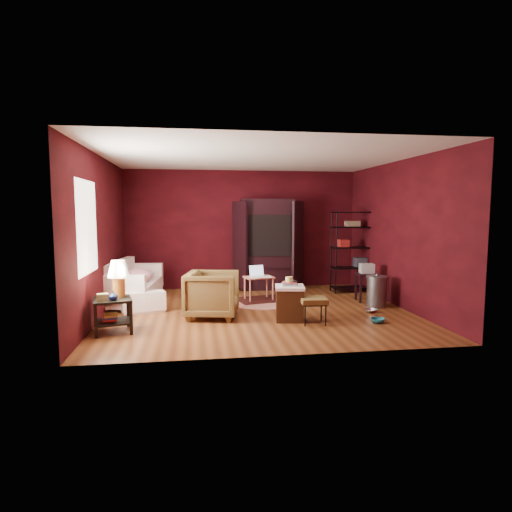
{
  "coord_description": "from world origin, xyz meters",
  "views": [
    {
      "loc": [
        -1.14,
        -7.7,
        1.84
      ],
      "look_at": [
        0.0,
        0.2,
        1.0
      ],
      "focal_mm": 30.0,
      "sensor_mm": 36.0,
      "label": 1
    }
  ],
  "objects_px": {
    "hamper": "(290,302)",
    "sofa": "(135,285)",
    "laptop_desk": "(259,279)",
    "wire_shelving": "(352,248)",
    "armchair": "(212,292)",
    "side_table": "(116,289)",
    "tv_armoire": "(268,242)"
  },
  "relations": [
    {
      "from": "hamper",
      "to": "sofa",
      "type": "bearing_deg",
      "value": 148.29
    },
    {
      "from": "sofa",
      "to": "laptop_desk",
      "type": "bearing_deg",
      "value": -106.99
    },
    {
      "from": "wire_shelving",
      "to": "laptop_desk",
      "type": "bearing_deg",
      "value": -165.08
    },
    {
      "from": "armchair",
      "to": "side_table",
      "type": "height_order",
      "value": "side_table"
    },
    {
      "from": "sofa",
      "to": "hamper",
      "type": "relative_size",
      "value": 2.9
    },
    {
      "from": "side_table",
      "to": "armchair",
      "type": "bearing_deg",
      "value": 23.27
    },
    {
      "from": "tv_armoire",
      "to": "wire_shelving",
      "type": "distance_m",
      "value": 1.96
    },
    {
      "from": "sofa",
      "to": "tv_armoire",
      "type": "bearing_deg",
      "value": -82.97
    },
    {
      "from": "sofa",
      "to": "tv_armoire",
      "type": "relative_size",
      "value": 0.92
    },
    {
      "from": "laptop_desk",
      "to": "wire_shelving",
      "type": "height_order",
      "value": "wire_shelving"
    },
    {
      "from": "armchair",
      "to": "wire_shelving",
      "type": "height_order",
      "value": "wire_shelving"
    },
    {
      "from": "sofa",
      "to": "armchair",
      "type": "bearing_deg",
      "value": -148.93
    },
    {
      "from": "armchair",
      "to": "laptop_desk",
      "type": "distance_m",
      "value": 1.66
    },
    {
      "from": "armchair",
      "to": "tv_armoire",
      "type": "height_order",
      "value": "tv_armoire"
    },
    {
      "from": "armchair",
      "to": "side_table",
      "type": "xyz_separation_m",
      "value": [
        -1.5,
        -0.65,
        0.21
      ]
    },
    {
      "from": "side_table",
      "to": "laptop_desk",
      "type": "relative_size",
      "value": 1.53
    },
    {
      "from": "hamper",
      "to": "tv_armoire",
      "type": "bearing_deg",
      "value": 87.35
    },
    {
      "from": "armchair",
      "to": "side_table",
      "type": "bearing_deg",
      "value": 124.35
    },
    {
      "from": "hamper",
      "to": "wire_shelving",
      "type": "relative_size",
      "value": 0.37
    },
    {
      "from": "laptop_desk",
      "to": "tv_armoire",
      "type": "bearing_deg",
      "value": 59.99
    },
    {
      "from": "hamper",
      "to": "tv_armoire",
      "type": "distance_m",
      "value": 3.11
    },
    {
      "from": "wire_shelving",
      "to": "hamper",
      "type": "bearing_deg",
      "value": -130.43
    },
    {
      "from": "armchair",
      "to": "wire_shelving",
      "type": "distance_m",
      "value": 3.81
    },
    {
      "from": "armchair",
      "to": "hamper",
      "type": "relative_size",
      "value": 1.31
    },
    {
      "from": "sofa",
      "to": "hamper",
      "type": "height_order",
      "value": "sofa"
    },
    {
      "from": "tv_armoire",
      "to": "laptop_desk",
      "type": "bearing_deg",
      "value": -104.1
    },
    {
      "from": "sofa",
      "to": "side_table",
      "type": "relative_size",
      "value": 1.8
    },
    {
      "from": "sofa",
      "to": "laptop_desk",
      "type": "height_order",
      "value": "sofa"
    },
    {
      "from": "side_table",
      "to": "wire_shelving",
      "type": "relative_size",
      "value": 0.59
    },
    {
      "from": "sofa",
      "to": "hamper",
      "type": "xyz_separation_m",
      "value": [
        2.75,
        -1.7,
        -0.08
      ]
    },
    {
      "from": "sofa",
      "to": "tv_armoire",
      "type": "height_order",
      "value": "tv_armoire"
    },
    {
      "from": "side_table",
      "to": "tv_armoire",
      "type": "bearing_deg",
      "value": 48.14
    }
  ]
}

